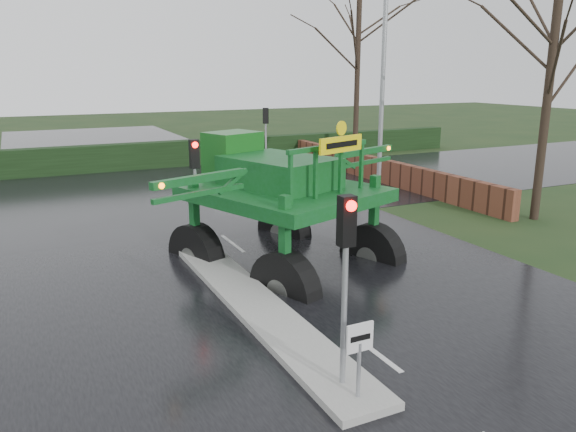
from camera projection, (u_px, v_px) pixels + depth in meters
name	position (u px, v px, depth m)	size (l,w,h in m)	color
ground	(371.00, 350.00, 11.32)	(140.00, 140.00, 0.00)	black
road_main	(213.00, 229.00, 20.02)	(14.00, 80.00, 0.02)	black
road_cross	(170.00, 196.00, 25.24)	(80.00, 12.00, 0.02)	black
median_island	(255.00, 304.00, 13.36)	(1.20, 10.00, 0.16)	gray
hedge_row	(134.00, 156.00, 32.02)	(44.00, 0.90, 1.50)	black
brick_wall	(366.00, 166.00, 29.55)	(0.40, 20.00, 1.20)	#592D1E
keep_left_sign	(359.00, 348.00, 9.20)	(0.50, 0.07, 1.35)	gray
traffic_signal_near	(346.00, 251.00, 9.24)	(0.26, 0.33, 3.52)	gray
traffic_signal_mid	(195.00, 171.00, 16.64)	(0.26, 0.33, 3.52)	gray
traffic_signal_far	(266.00, 125.00, 30.84)	(0.26, 0.33, 3.52)	gray
street_light_right	(378.00, 58.00, 23.74)	(3.85, 0.30, 10.00)	gray
tree_right_near	(550.00, 79.00, 20.11)	(5.60, 5.60, 9.64)	black
tree_right_far	(358.00, 53.00, 33.48)	(7.00, 7.00, 12.05)	black
crop_sprayer	(278.00, 195.00, 13.93)	(8.93, 6.98, 5.27)	black
white_sedan	(243.00, 181.00, 28.77)	(1.32, 3.79, 1.25)	white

